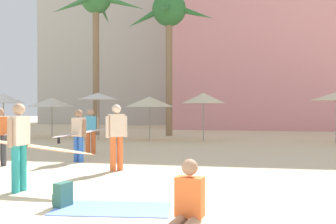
% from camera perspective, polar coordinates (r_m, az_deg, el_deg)
% --- Properties ---
extents(hotel_pink, '(17.97, 8.37, 18.96)m').
position_cam_1_polar(hotel_pink, '(32.28, 18.29, 14.63)').
color(hotel_pink, pink).
rests_on(hotel_pink, ground).
extents(palm_tree_far_left, '(6.18, 5.96, 9.49)m').
position_cam_1_polar(palm_tree_far_left, '(23.59, -11.50, 15.82)').
color(palm_tree_far_left, '#896B4C').
rests_on(palm_tree_far_left, ground).
extents(palm_tree_left, '(5.39, 5.49, 8.64)m').
position_cam_1_polar(palm_tree_left, '(22.10, 0.15, 14.99)').
color(palm_tree_left, '#896B4C').
rests_on(palm_tree_left, ground).
extents(cafe_umbrella_0, '(2.18, 2.18, 2.50)m').
position_cam_1_polar(cafe_umbrella_0, '(19.36, -11.18, 2.49)').
color(cafe_umbrella_0, gray).
rests_on(cafe_umbrella_0, ground).
extents(cafe_umbrella_1, '(2.63, 2.63, 2.27)m').
position_cam_1_polar(cafe_umbrella_1, '(21.12, -18.10, 1.50)').
color(cafe_umbrella_1, gray).
rests_on(cafe_umbrella_1, ground).
extents(cafe_umbrella_2, '(2.50, 2.50, 2.27)m').
position_cam_1_polar(cafe_umbrella_2, '(18.25, -2.99, 1.66)').
color(cafe_umbrella_2, gray).
rests_on(cafe_umbrella_2, ground).
extents(cafe_umbrella_3, '(2.38, 2.38, 2.43)m').
position_cam_1_polar(cafe_umbrella_3, '(18.70, 25.37, 2.28)').
color(cafe_umbrella_3, gray).
rests_on(cafe_umbrella_3, ground).
extents(cafe_umbrella_5, '(2.19, 2.19, 2.44)m').
position_cam_1_polar(cafe_umbrella_5, '(18.03, 5.71, 2.23)').
color(cafe_umbrella_5, gray).
rests_on(cafe_umbrella_5, ground).
extents(cafe_umbrella_6, '(2.26, 2.26, 2.48)m').
position_cam_1_polar(cafe_umbrella_6, '(21.70, -24.86, 2.00)').
color(cafe_umbrella_6, gray).
rests_on(cafe_umbrella_6, ground).
extents(beach_towel, '(2.02, 1.10, 0.01)m').
position_cam_1_polar(beach_towel, '(6.23, -8.95, -15.04)').
color(beach_towel, '#6684E0').
rests_on(beach_towel, ground).
extents(backpack, '(0.30, 0.34, 0.42)m').
position_cam_1_polar(backpack, '(6.49, -16.54, -12.64)').
color(backpack, '#316255').
rests_on(backpack, ground).
extents(person_far_right, '(3.16, 0.97, 1.79)m').
position_cam_1_polar(person_far_right, '(7.90, -22.32, -4.77)').
color(person_far_right, teal).
rests_on(person_far_right, ground).
extents(person_near_left, '(0.57, 1.04, 0.95)m').
position_cam_1_polar(person_near_left, '(5.16, 2.86, -14.71)').
color(person_near_left, '#936B51').
rests_on(person_near_left, ground).
extents(person_near_right, '(2.33, 2.17, 1.70)m').
position_cam_1_polar(person_near_right, '(11.47, -24.96, -3.26)').
color(person_near_right, '#3D3D42').
rests_on(person_near_right, ground).
extents(person_mid_left, '(0.95, 2.83, 1.64)m').
position_cam_1_polar(person_mid_left, '(11.54, -13.91, -3.29)').
color(person_mid_left, blue).
rests_on(person_mid_left, ground).
extents(person_mid_right, '(0.60, 0.33, 1.65)m').
position_cam_1_polar(person_mid_right, '(13.37, -12.29, -2.73)').
color(person_mid_right, orange).
rests_on(person_mid_right, ground).
extents(person_mid_center, '(0.54, 0.44, 1.78)m').
position_cam_1_polar(person_mid_center, '(9.66, -8.25, -3.55)').
color(person_mid_center, orange).
rests_on(person_mid_center, ground).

